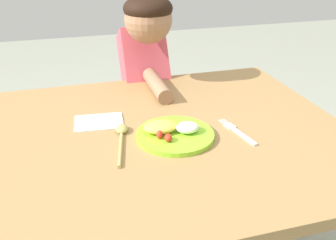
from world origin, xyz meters
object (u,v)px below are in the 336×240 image
at_px(plate, 173,133).
at_px(fork, 238,132).
at_px(spoon, 121,135).
at_px(person, 145,98).

bearing_deg(plate, fork, -8.17).
height_order(plate, spoon, plate).
xyz_separation_m(plate, fork, (0.20, -0.03, -0.01)).
distance_m(fork, person, 0.63).
bearing_deg(person, plate, 85.76).
distance_m(plate, person, 0.58).
height_order(plate, fork, plate).
height_order(fork, person, person).
xyz_separation_m(plate, person, (0.04, 0.57, -0.13)).
xyz_separation_m(fork, spoon, (-0.34, 0.07, 0.01)).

